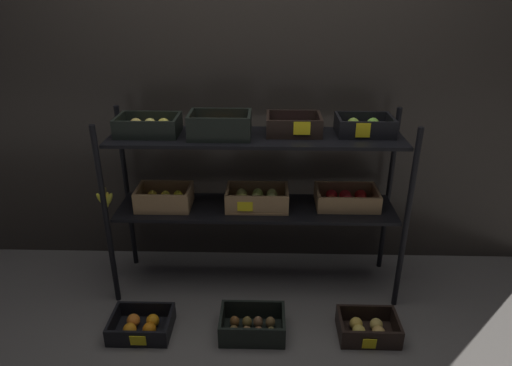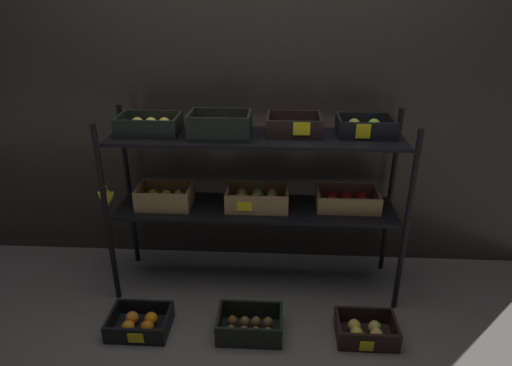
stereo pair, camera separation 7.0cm
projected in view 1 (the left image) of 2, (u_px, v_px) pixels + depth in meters
name	position (u px, v px, depth m)	size (l,w,h in m)	color
ground_plane	(256.00, 282.00, 2.92)	(10.00, 10.00, 0.00)	#605B56
storefront_wall	(258.00, 92.00, 2.81)	(4.09, 0.12, 2.32)	#2D2823
display_rack	(254.00, 170.00, 2.61)	(1.81, 0.43, 1.14)	black
crate_ground_orange	(142.00, 326.00, 2.48)	(0.34, 0.26, 0.11)	black
crate_ground_kiwi	(252.00, 326.00, 2.46)	(0.36, 0.24, 0.13)	black
crate_ground_apple_gold	(368.00, 328.00, 2.45)	(0.33, 0.24, 0.12)	black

